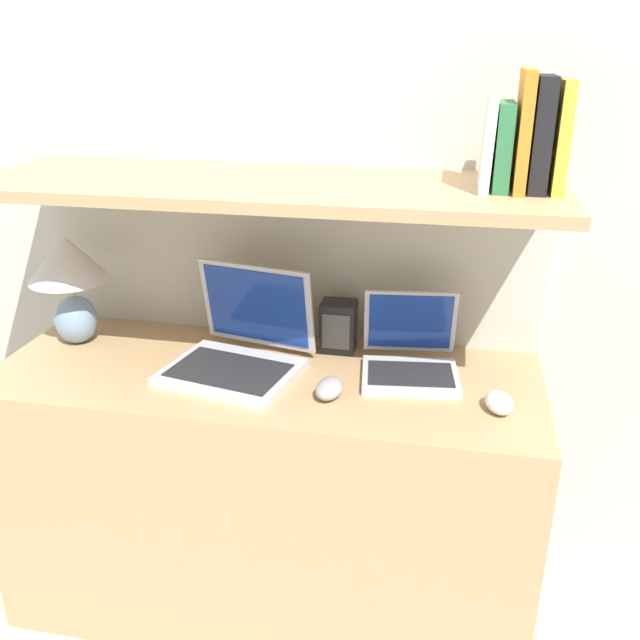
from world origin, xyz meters
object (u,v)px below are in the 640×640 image
object	(u,v)px
book_black	(541,135)
second_mouse	(499,402)
book_white	(488,142)
book_yellow	(561,137)
table_lamp	(69,273)
computer_mouse	(329,388)
laptop_large	(239,350)
book_green	(503,147)
book_orange	(523,131)
router_box	(338,326)
laptop_small	(410,357)

from	to	relation	value
book_black	second_mouse	bearing A→B (deg)	-103.68
second_mouse	book_white	size ratio (longest dim) A/B	0.51
book_yellow	table_lamp	bearing A→B (deg)	179.22
computer_mouse	laptop_large	bearing A→B (deg)	158.10
table_lamp	laptop_large	distance (m)	0.53
table_lamp	book_black	bearing A→B (deg)	-0.81
book_green	table_lamp	bearing A→B (deg)	179.13
second_mouse	book_yellow	bearing A→B (deg)	62.06
computer_mouse	book_white	distance (m)	0.67
book_yellow	book_green	distance (m)	0.12
table_lamp	book_orange	distance (m)	1.22
router_box	book_white	distance (m)	0.63
table_lamp	computer_mouse	world-z (taller)	table_lamp
laptop_large	computer_mouse	bearing A→B (deg)	-21.90
table_lamp	book_black	size ratio (longest dim) A/B	1.27
table_lamp	router_box	world-z (taller)	table_lamp
table_lamp	computer_mouse	size ratio (longest dim) A/B	2.94
laptop_large	book_white	size ratio (longest dim) A/B	1.82
second_mouse	book_yellow	world-z (taller)	book_yellow
second_mouse	book_black	size ratio (longest dim) A/B	0.44
computer_mouse	second_mouse	distance (m)	0.39
laptop_large	second_mouse	xyz separation A→B (m)	(0.65, -0.09, -0.03)
second_mouse	book_orange	xyz separation A→B (m)	(-0.00, 0.15, 0.59)
book_black	book_green	bearing A→B (deg)	180.00
second_mouse	book_green	xyz separation A→B (m)	(-0.04, 0.15, 0.55)
table_lamp	book_black	distance (m)	1.25
book_yellow	laptop_small	bearing A→B (deg)	178.92
table_lamp	laptop_large	size ratio (longest dim) A/B	0.82
book_orange	book_white	size ratio (longest dim) A/B	1.23
book_orange	book_yellow	bearing A→B (deg)	0.00
computer_mouse	table_lamp	bearing A→B (deg)	167.08
book_white	book_yellow	bearing A→B (deg)	0.00
router_box	book_orange	bearing A→B (deg)	-14.79
book_orange	book_white	distance (m)	0.08
laptop_small	book_yellow	distance (m)	0.63
second_mouse	router_box	bearing A→B (deg)	148.63
laptop_large	book_black	xyz separation A→B (m)	(0.69, 0.05, 0.55)
computer_mouse	book_black	bearing A→B (deg)	19.97
table_lamp	computer_mouse	xyz separation A→B (m)	(0.75, -0.17, -0.18)
second_mouse	router_box	world-z (taller)	router_box
computer_mouse	router_box	distance (m)	0.27
router_box	book_green	size ratio (longest dim) A/B	0.74
book_yellow	book_black	distance (m)	0.04
book_green	book_white	bearing A→B (deg)	180.00
laptop_small	router_box	xyz separation A→B (m)	(-0.20, 0.10, 0.03)
laptop_small	book_yellow	world-z (taller)	book_yellow
laptop_small	computer_mouse	size ratio (longest dim) A/B	2.53
book_yellow	book_orange	bearing A→B (deg)	180.00
book_black	book_orange	distance (m)	0.04
book_black	book_green	size ratio (longest dim) A/B	1.29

